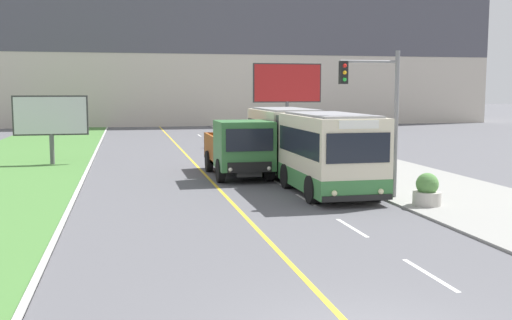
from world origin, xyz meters
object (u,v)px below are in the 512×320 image
object	(u,v)px
billboard_small	(51,117)
traffic_light_mast	(379,105)
dump_truck	(241,149)
planter_round_near	(427,191)
city_bus	(305,146)
billboard_large	(287,85)
planter_round_second	(366,172)

from	to	relation	value
billboard_small	traffic_light_mast	bearing A→B (deg)	-46.30
dump_truck	planter_round_near	world-z (taller)	dump_truck
dump_truck	billboard_small	world-z (taller)	billboard_small
city_bus	traffic_light_mast	distance (m)	5.23
billboard_large	planter_round_second	bearing A→B (deg)	-94.87
dump_truck	planter_round_second	bearing A→B (deg)	-28.95
traffic_light_mast	planter_round_second	size ratio (longest dim) A/B	5.32
dump_truck	billboard_large	distance (m)	17.50
traffic_light_mast	city_bus	bearing A→B (deg)	106.07
billboard_large	billboard_small	bearing A→B (deg)	-150.52
city_bus	traffic_light_mast	xyz separation A→B (m)	(1.35, -4.69, 1.88)
traffic_light_mast	billboard_small	size ratio (longest dim) A/B	1.40
billboard_small	planter_round_near	distance (m)	20.74
traffic_light_mast	planter_round_second	xyz separation A→B (m)	(1.05, 3.57, -2.94)
city_bus	traffic_light_mast	size ratio (longest dim) A/B	2.30
planter_round_near	dump_truck	bearing A→B (deg)	121.69
planter_round_second	dump_truck	bearing A→B (deg)	151.05
city_bus	billboard_large	distance (m)	18.22
traffic_light_mast	billboard_small	distance (m)	18.66
billboard_small	billboard_large	bearing A→B (deg)	29.48
city_bus	planter_round_near	distance (m)	6.94
dump_truck	billboard_small	distance (m)	11.58
city_bus	dump_truck	distance (m)	3.00
dump_truck	planter_round_second	world-z (taller)	dump_truck
billboard_small	city_bus	bearing A→B (deg)	-37.31
city_bus	planter_round_near	world-z (taller)	city_bus
dump_truck	planter_round_near	bearing A→B (deg)	-58.31
dump_truck	planter_round_second	size ratio (longest dim) A/B	6.19
city_bus	billboard_small	xyz separation A→B (m)	(-11.53, 8.79, 0.98)
billboard_large	planter_round_near	xyz separation A→B (m)	(-1.57, -23.98, -3.80)
billboard_small	planter_round_second	size ratio (longest dim) A/B	3.80
traffic_light_mast	billboard_large	xyz separation A→B (m)	(2.64, 22.25, 0.90)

